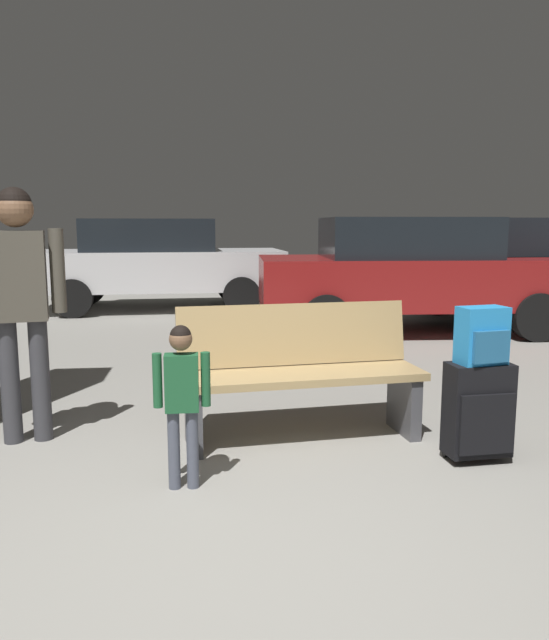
# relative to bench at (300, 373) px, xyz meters

# --- Properties ---
(ground_plane) EXTENTS (18.00, 18.00, 0.10)m
(ground_plane) POSITION_rel_bench_xyz_m (-0.44, 2.39, -0.49)
(ground_plane) COLOR gray
(bench) EXTENTS (1.65, 0.71, 0.89)m
(bench) POSITION_rel_bench_xyz_m (0.00, 0.00, 0.00)
(bench) COLOR tan
(bench) RESTS_ON ground_plane
(suitcase) EXTENTS (0.39, 0.26, 0.60)m
(suitcase) POSITION_rel_bench_xyz_m (1.00, -0.54, -0.12)
(suitcase) COLOR black
(suitcase) RESTS_ON ground_plane
(backpack_bright) EXTENTS (0.30, 0.23, 0.34)m
(backpack_bright) POSITION_rel_bench_xyz_m (1.00, -0.55, 0.33)
(backpack_bright) COLOR #268CD8
(backpack_bright) RESTS_ON suitcase
(child) EXTENTS (0.30, 0.18, 0.90)m
(child) POSITION_rel_bench_xyz_m (-0.75, -0.74, 0.11)
(child) COLOR #4C5160
(child) RESTS_ON ground_plane
(adult) EXTENTS (0.56, 0.26, 1.65)m
(adult) POSITION_rel_bench_xyz_m (-1.80, 0.12, 0.58)
(adult) COLOR #38383D
(adult) RESTS_ON ground_plane
(parked_car_side) EXTENTS (4.15, 1.90, 1.51)m
(parked_car_side) POSITION_rel_bench_xyz_m (4.29, 4.65, 0.36)
(parked_car_side) COLOR silver
(parked_car_side) RESTS_ON ground_plane
(parked_car_far) EXTENTS (4.18, 1.95, 1.51)m
(parked_car_far) POSITION_rel_bench_xyz_m (-1.45, 6.56, 0.36)
(parked_car_far) COLOR silver
(parked_car_far) RESTS_ON ground_plane
(parked_car_near) EXTENTS (4.18, 1.95, 1.51)m
(parked_car_near) POSITION_rel_bench_xyz_m (2.09, 3.98, 0.36)
(parked_car_near) COLOR maroon
(parked_car_near) RESTS_ON ground_plane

